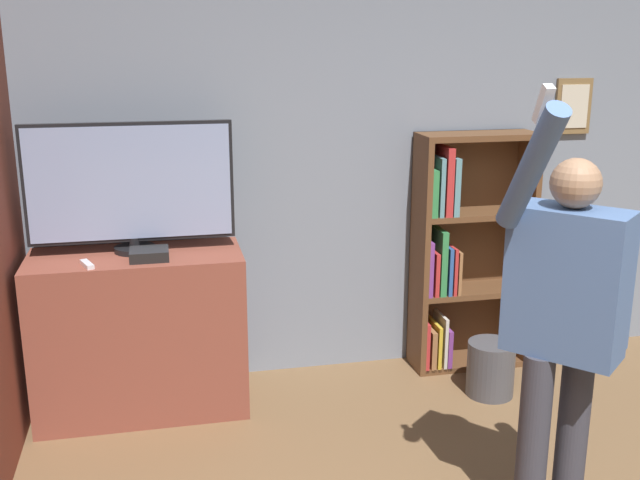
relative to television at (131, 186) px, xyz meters
The scene contains 8 objects.
wall_back 1.47m from the television, 12.47° to the left, with size 6.08×0.09×2.70m.
tv_ledge 0.83m from the television, 90.00° to the right, with size 1.14×0.52×0.91m.
television is the anchor object (origin of this frame).
game_console 0.39m from the television, 64.93° to the right, with size 0.20×0.17×0.06m.
remote_loose 0.48m from the television, 135.51° to the right, with size 0.08×0.14×0.02m.
bookshelf 2.04m from the television, ahead, with size 0.73×0.28×1.49m.
person 2.31m from the television, 41.58° to the right, with size 0.59×0.55×1.90m.
waste_bin 2.31m from the television, ahead, with size 0.28×0.28×0.33m.
Camera 1 is at (-1.27, -1.69, 2.05)m, focal length 42.00 mm.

